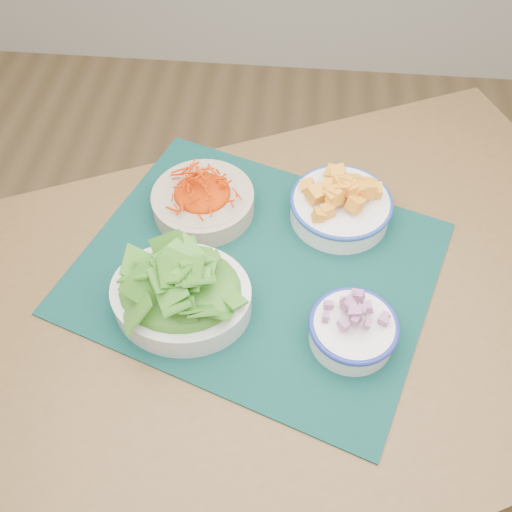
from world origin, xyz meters
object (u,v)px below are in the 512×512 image
(table, at_px, (298,324))
(lettuce_bowl, at_px, (180,290))
(placemat, at_px, (256,267))
(squash_bowl, at_px, (341,202))
(onion_bowl, at_px, (353,327))
(carrot_bowl, at_px, (203,197))

(table, height_order, lettuce_bowl, lettuce_bowl)
(placemat, distance_m, squash_bowl, 0.20)
(table, distance_m, placemat, 0.14)
(lettuce_bowl, bearing_deg, onion_bowl, -2.24)
(squash_bowl, xyz_separation_m, onion_bowl, (0.02, -0.27, -0.01))
(lettuce_bowl, distance_m, onion_bowl, 0.29)
(carrot_bowl, distance_m, lettuce_bowl, 0.22)
(table, relative_size, carrot_bowl, 6.72)
(carrot_bowl, relative_size, squash_bowl, 1.01)
(placemat, relative_size, lettuce_bowl, 2.42)
(table, bearing_deg, squash_bowl, 46.48)
(table, relative_size, onion_bowl, 8.15)
(placemat, relative_size, squash_bowl, 2.79)
(table, bearing_deg, placemat, 122.45)
(squash_bowl, distance_m, lettuce_bowl, 0.35)
(table, height_order, squash_bowl, squash_bowl)
(carrot_bowl, height_order, onion_bowl, carrot_bowl)
(table, height_order, onion_bowl, onion_bowl)
(squash_bowl, bearing_deg, placemat, -137.69)
(carrot_bowl, distance_m, squash_bowl, 0.26)
(squash_bowl, relative_size, lettuce_bowl, 0.87)
(table, xyz_separation_m, lettuce_bowl, (-0.20, -0.04, 0.15))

